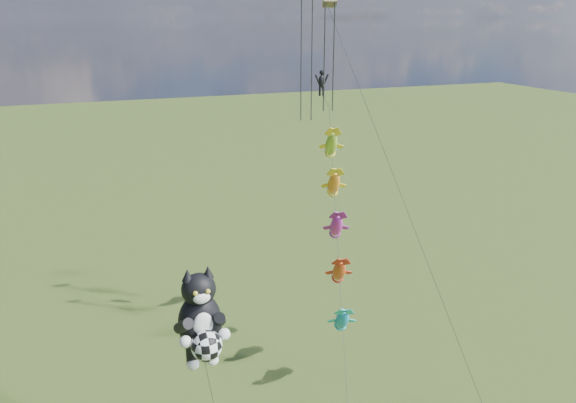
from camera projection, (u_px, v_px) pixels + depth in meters
name	position (u px, v px, depth m)	size (l,w,h in m)	color
cat_kite_rig	(201.00, 320.00, 27.94)	(2.60, 4.22, 11.96)	brown
fish_windsock_rig	(336.00, 226.00, 38.90)	(5.38, 15.11, 17.31)	brown
parafoil_rig	(324.00, 72.00, 38.67)	(6.39, 16.67, 27.69)	brown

